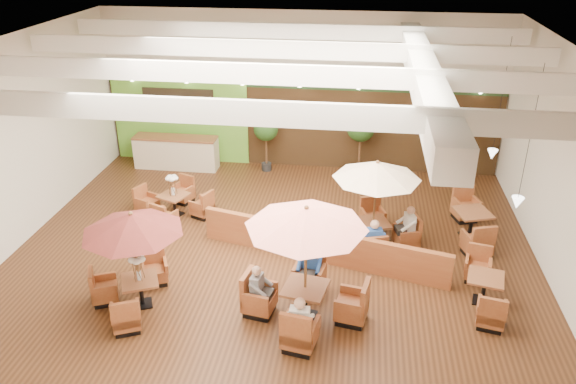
% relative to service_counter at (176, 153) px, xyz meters
% --- Properties ---
extents(room, '(14.04, 14.00, 5.52)m').
position_rel_service_counter_xyz_m(room, '(4.65, -3.88, 3.05)').
color(room, '#381E0F').
rests_on(room, ground).
extents(service_counter, '(3.00, 0.75, 1.18)m').
position_rel_service_counter_xyz_m(service_counter, '(0.00, 0.00, 0.00)').
color(service_counter, beige).
rests_on(service_counter, ground).
extents(booth_divider, '(6.57, 1.86, 0.93)m').
position_rel_service_counter_xyz_m(booth_divider, '(5.70, -5.56, -0.12)').
color(booth_divider, brown).
rests_on(booth_divider, ground).
extents(table_0, '(2.42, 2.58, 2.47)m').
position_rel_service_counter_xyz_m(table_0, '(1.67, -8.01, 1.18)').
color(table_0, brown).
rests_on(table_0, ground).
extents(table_1, '(2.87, 2.87, 2.84)m').
position_rel_service_counter_xyz_m(table_1, '(5.54, -7.94, 1.33)').
color(table_1, brown).
rests_on(table_1, ground).
extents(table_2, '(2.62, 2.62, 2.54)m').
position_rel_service_counter_xyz_m(table_2, '(7.04, -4.56, 1.15)').
color(table_2, brown).
rests_on(table_2, ground).
extents(table_3, '(2.48, 2.48, 1.47)m').
position_rel_service_counter_xyz_m(table_3, '(1.07, -3.57, -0.17)').
color(table_3, brown).
rests_on(table_3, ground).
extents(table_4, '(0.96, 2.49, 0.90)m').
position_rel_service_counter_xyz_m(table_4, '(9.62, -6.82, -0.24)').
color(table_4, brown).
rests_on(table_4, ground).
extents(table_5, '(1.15, 2.87, 1.02)m').
position_rel_service_counter_xyz_m(table_5, '(9.80, -3.71, -0.20)').
color(table_5, brown).
rests_on(table_5, ground).
extents(topiary_0, '(0.86, 0.86, 2.01)m').
position_rel_service_counter_xyz_m(topiary_0, '(3.27, 0.20, 0.91)').
color(topiary_0, black).
rests_on(topiary_0, ground).
extents(topiary_1, '(0.97, 0.97, 2.26)m').
position_rel_service_counter_xyz_m(topiary_1, '(6.56, 0.20, 1.10)').
color(topiary_1, black).
rests_on(topiary_1, ground).
extents(topiary_2, '(0.94, 0.94, 2.18)m').
position_rel_service_counter_xyz_m(topiary_2, '(9.71, 0.20, 1.04)').
color(topiary_2, black).
rests_on(topiary_2, ground).
extents(diner_0, '(0.41, 0.33, 0.84)m').
position_rel_service_counter_xyz_m(diner_0, '(5.54, -8.98, 0.19)').
color(diner_0, white).
rests_on(diner_0, ground).
extents(diner_1, '(0.43, 0.36, 0.84)m').
position_rel_service_counter_xyz_m(diner_1, '(5.54, -6.89, 0.19)').
color(diner_1, '#2651A6').
rests_on(diner_1, ground).
extents(diner_2, '(0.35, 0.41, 0.79)m').
position_rel_service_counter_xyz_m(diner_2, '(4.50, -7.94, 0.17)').
color(diner_2, slate).
rests_on(diner_2, ground).
extents(diner_3, '(0.44, 0.38, 0.84)m').
position_rel_service_counter_xyz_m(diner_3, '(7.04, -5.48, 0.19)').
color(diner_3, '#2651A6').
rests_on(diner_3, ground).
extents(diner_4, '(0.38, 0.43, 0.80)m').
position_rel_service_counter_xyz_m(diner_4, '(7.97, -4.56, 0.17)').
color(diner_4, white).
rests_on(diner_4, ground).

